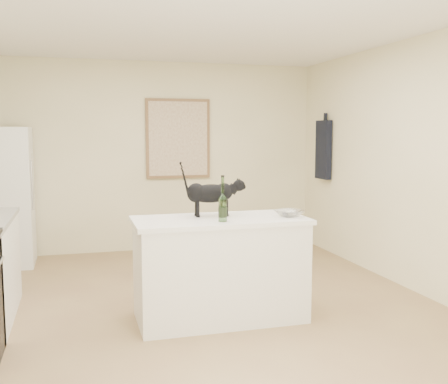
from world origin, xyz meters
TOP-DOWN VIEW (x-y plane):
  - floor at (0.00, 0.00)m, footprint 5.50×5.50m
  - ceiling at (0.00, 0.00)m, footprint 5.50×5.50m
  - wall_back at (0.00, 2.75)m, footprint 4.50×0.00m
  - wall_front at (0.00, -2.75)m, footprint 4.50×0.00m
  - wall_right at (2.25, 0.00)m, footprint 0.00×5.50m
  - island_base at (0.10, -0.20)m, footprint 1.44×0.67m
  - island_top at (0.10, -0.20)m, footprint 1.50×0.70m
  - fridge at (-1.95, 2.35)m, footprint 0.68×0.68m
  - artwork_frame at (0.30, 2.72)m, footprint 0.90×0.03m
  - artwork_canvas at (0.30, 2.70)m, footprint 0.82×0.00m
  - hanging_garment at (2.19, 2.05)m, footprint 0.08×0.34m
  - black_cat at (0.05, -0.08)m, footprint 0.52×0.18m
  - wine_bottle at (0.07, -0.38)m, footprint 0.09×0.09m
  - glass_bowl at (0.71, -0.29)m, footprint 0.30×0.30m
  - fridge_paper at (-1.60, 2.41)m, footprint 0.03×0.13m

SIDE VIEW (x-z plane):
  - floor at x=0.00m, z-range 0.00..0.00m
  - island_base at x=0.10m, z-range 0.00..0.86m
  - fridge at x=-1.95m, z-range 0.00..1.70m
  - island_top at x=0.10m, z-range 0.86..0.90m
  - glass_bowl at x=0.71m, z-range 0.90..0.96m
  - wine_bottle at x=0.07m, z-range 0.90..1.24m
  - black_cat at x=0.05m, z-range 0.90..1.26m
  - fridge_paper at x=-1.60m, z-range 1.22..1.38m
  - wall_back at x=0.00m, z-range -0.95..3.55m
  - wall_front at x=0.00m, z-range -0.95..3.55m
  - wall_right at x=2.25m, z-range -1.45..4.05m
  - hanging_garment at x=2.19m, z-range 1.00..1.80m
  - artwork_frame at x=0.30m, z-range 1.00..2.10m
  - artwork_canvas at x=0.30m, z-range 1.04..2.06m
  - ceiling at x=0.00m, z-range 2.60..2.60m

